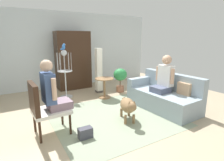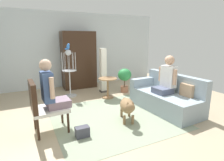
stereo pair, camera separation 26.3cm
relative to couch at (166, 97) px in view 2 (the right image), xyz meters
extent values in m
plane|color=tan|center=(-1.20, 0.18, -0.31)|extent=(7.49, 7.49, 0.00)
cube|color=silver|center=(-1.20, 3.36, 0.99)|extent=(6.30, 0.12, 2.60)
cube|color=gray|center=(-1.38, 0.16, -0.30)|extent=(2.55, 2.47, 0.01)
cube|color=#8EA0AD|center=(-0.06, -0.03, -0.09)|extent=(0.94, 1.80, 0.44)
cube|color=#8EA0AD|center=(0.28, -0.01, 0.34)|extent=(0.27, 1.77, 0.42)
cube|color=#8EA0AD|center=(-0.10, 0.76, 0.24)|extent=(0.85, 0.22, 0.21)
cube|color=tan|center=(0.17, -0.46, 0.27)|extent=(0.12, 0.32, 0.28)
cube|color=gray|center=(0.14, 0.03, 0.27)|extent=(0.11, 0.27, 0.28)
cylinder|color=#382316|center=(-2.44, 0.37, -0.11)|extent=(0.04, 0.04, 0.40)
cylinder|color=#382316|center=(-2.42, -0.09, -0.11)|extent=(0.04, 0.04, 0.40)
cylinder|color=#382316|center=(-2.96, 0.34, -0.11)|extent=(0.04, 0.04, 0.40)
cylinder|color=#382316|center=(-2.94, -0.11, -0.11)|extent=(0.04, 0.04, 0.40)
cube|color=white|center=(-2.69, 0.13, 0.12)|extent=(0.65, 0.59, 0.06)
cube|color=#382316|center=(-2.96, 0.11, 0.42)|extent=(0.11, 0.56, 0.53)
cube|color=#515973|center=(-0.15, -0.03, 0.20)|extent=(0.41, 0.39, 0.14)
cube|color=white|center=(0.01, -0.03, 0.52)|extent=(0.20, 0.38, 0.50)
sphere|color=tan|center=(0.01, -0.03, 0.91)|extent=(0.23, 0.23, 0.23)
cylinder|color=tan|center=(-0.01, -0.25, 0.55)|extent=(0.08, 0.08, 0.35)
cylinder|color=tan|center=(-0.04, 0.20, 0.55)|extent=(0.08, 0.08, 0.35)
cube|color=gray|center=(-2.54, 0.13, 0.22)|extent=(0.43, 0.40, 0.14)
cube|color=#3F598C|center=(-2.71, 0.13, 0.56)|extent=(0.20, 0.38, 0.53)
sphere|color=#DDB293|center=(-2.71, 0.13, 0.95)|extent=(0.21, 0.21, 0.21)
cylinder|color=#DDB293|center=(-2.68, 0.36, 0.59)|extent=(0.08, 0.08, 0.37)
cylinder|color=#DDB293|center=(-2.66, -0.10, 0.59)|extent=(0.08, 0.08, 0.37)
cylinder|color=olive|center=(-0.91, 1.41, 0.27)|extent=(0.54, 0.54, 0.02)
cylinder|color=olive|center=(-0.91, 1.41, -0.02)|extent=(0.06, 0.06, 0.57)
cylinder|color=olive|center=(-0.91, 1.41, -0.29)|extent=(0.34, 0.34, 0.03)
ellipsoid|color=olive|center=(-1.18, -0.12, 0.03)|extent=(0.46, 0.61, 0.29)
sphere|color=olive|center=(-1.30, -0.43, 0.11)|extent=(0.19, 0.19, 0.19)
cone|color=olive|center=(-1.25, -0.45, 0.21)|extent=(0.06, 0.06, 0.06)
cone|color=olive|center=(-1.34, -0.41, 0.21)|extent=(0.06, 0.06, 0.06)
cylinder|color=olive|center=(-1.06, 0.20, 0.07)|extent=(0.10, 0.18, 0.10)
cylinder|color=olive|center=(-1.17, -0.33, -0.21)|extent=(0.06, 0.06, 0.19)
cylinder|color=olive|center=(-1.33, -0.27, -0.21)|extent=(0.06, 0.06, 0.19)
cylinder|color=olive|center=(-1.03, 0.02, -0.21)|extent=(0.06, 0.06, 0.19)
cylinder|color=olive|center=(-1.20, 0.08, -0.21)|extent=(0.06, 0.06, 0.19)
cylinder|color=silver|center=(-1.86, 2.06, -0.29)|extent=(0.36, 0.36, 0.03)
cylinder|color=silver|center=(-1.86, 2.06, 0.08)|extent=(0.04, 0.04, 0.78)
cylinder|color=silver|center=(-1.86, 2.06, 0.48)|extent=(0.42, 0.42, 0.02)
cylinder|color=silver|center=(-1.66, 2.06, 0.75)|extent=(0.01, 0.01, 0.51)
cylinder|color=silver|center=(-1.69, 2.18, 0.75)|extent=(0.01, 0.01, 0.51)
cylinder|color=silver|center=(-1.79, 2.25, 0.75)|extent=(0.01, 0.01, 0.51)
cylinder|color=silver|center=(-1.92, 2.25, 0.75)|extent=(0.01, 0.01, 0.51)
cylinder|color=silver|center=(-2.02, 2.18, 0.75)|extent=(0.01, 0.01, 0.51)
cylinder|color=silver|center=(-2.06, 2.06, 0.75)|extent=(0.01, 0.01, 0.51)
cylinder|color=silver|center=(-2.02, 1.94, 0.75)|extent=(0.01, 0.01, 0.51)
cylinder|color=silver|center=(-1.92, 1.87, 0.75)|extent=(0.01, 0.01, 0.51)
cylinder|color=silver|center=(-1.79, 1.87, 0.75)|extent=(0.01, 0.01, 0.51)
cylinder|color=silver|center=(-1.69, 1.94, 0.75)|extent=(0.01, 0.01, 0.51)
sphere|color=silver|center=(-1.86, 2.06, 1.00)|extent=(0.17, 0.17, 0.17)
ellipsoid|color=blue|center=(-1.86, 2.06, 1.16)|extent=(0.09, 0.10, 0.15)
sphere|color=blue|center=(-1.84, 2.06, 1.23)|extent=(0.07, 0.07, 0.07)
cone|color=#D8BF4C|center=(-1.80, 2.06, 1.23)|extent=(0.03, 0.02, 0.02)
ellipsoid|color=blue|center=(-1.90, 2.06, 1.11)|extent=(0.12, 0.03, 0.04)
cylinder|color=#996047|center=(-0.17, 1.71, -0.21)|extent=(0.25, 0.25, 0.20)
cylinder|color=brown|center=(-0.17, 1.71, -0.01)|extent=(0.03, 0.03, 0.20)
ellipsoid|color=#2B8643|center=(-0.17, 1.71, 0.27)|extent=(0.44, 0.44, 0.39)
cube|color=#4C4742|center=(-0.79, 2.03, -0.28)|extent=(0.20, 0.20, 0.06)
cube|color=white|center=(-0.79, 2.03, 0.43)|extent=(0.18, 0.18, 1.35)
cube|color=#382316|center=(-1.30, 2.95, 0.66)|extent=(1.12, 0.56, 1.94)
cube|color=#3F3F4C|center=(-2.24, -0.35, -0.21)|extent=(0.24, 0.15, 0.19)
camera|label=1|loc=(-3.29, -3.07, 1.41)|focal=29.00mm
camera|label=2|loc=(-3.06, -3.19, 1.41)|focal=29.00mm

